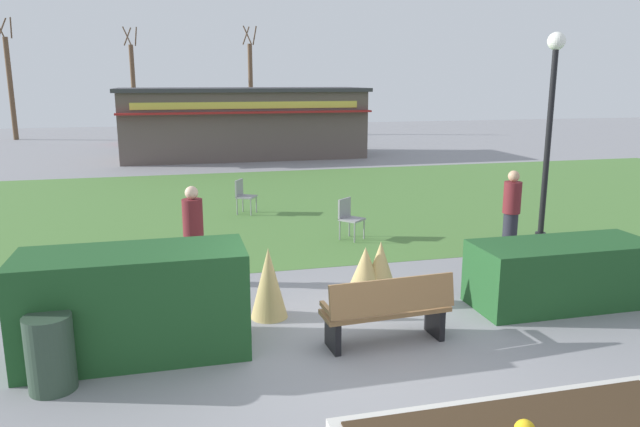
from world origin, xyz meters
name	(u,v)px	position (x,y,z in m)	size (l,w,h in m)	color
ground_plane	(346,352)	(0.00, 0.00, 0.00)	(80.00, 80.00, 0.00)	gray
lawn_patch	(250,205)	(0.00, 9.45, 0.00)	(36.00, 12.00, 0.01)	#4C7A38
park_bench	(388,310)	(0.59, 0.08, 0.48)	(1.73, 0.63, 0.95)	olive
hedge_left	(135,304)	(-2.58, 0.58, 0.68)	(2.76, 1.10, 1.35)	#1E4C23
hedge_right	(561,273)	(3.69, 0.81, 0.49)	(2.78, 1.10, 0.99)	#1E4C23
ornamental_grass_behind_left	(269,283)	(-0.76, 1.38, 0.53)	(0.54, 0.54, 1.05)	tan
ornamental_grass_behind_right	(380,272)	(1.00, 1.52, 0.50)	(0.66, 0.66, 0.99)	tan
ornamental_grass_behind_center	(365,276)	(0.76, 1.52, 0.46)	(0.73, 0.73, 0.92)	tan
lamppost_mid	(550,114)	(5.56, 4.12, 2.72)	(0.36, 0.36, 4.34)	black
trash_bin	(50,353)	(-3.45, -0.12, 0.44)	(0.52, 0.52, 0.88)	#2D4233
food_kiosk	(243,123)	(1.11, 20.04, 1.53)	(10.72, 4.23, 3.05)	#594C47
cafe_chair_west	(243,194)	(-0.30, 8.39, 0.53)	(0.60, 0.60, 0.89)	gray
cafe_chair_east	(349,215)	(1.62, 5.31, 0.53)	(0.62, 0.62, 0.89)	gray
person_strolling	(194,235)	(-1.75, 3.13, 0.86)	(0.34, 0.34, 1.69)	#23232D
person_standing	(511,212)	(4.36, 3.39, 0.86)	(0.34, 0.34, 1.69)	#23232D
parked_car_west_slot	(165,131)	(-2.38, 27.25, 0.64)	(4.34, 2.33, 1.20)	maroon
tree_left_bg	(10,86)	(-10.77, 31.13, 3.03)	(0.91, 0.96, 6.79)	brown
tree_right_bg	(251,87)	(2.99, 31.61, 2.95)	(0.91, 0.96, 6.64)	brown
tree_center_bg	(134,87)	(-4.19, 33.30, 2.92)	(0.91, 0.96, 6.58)	brown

